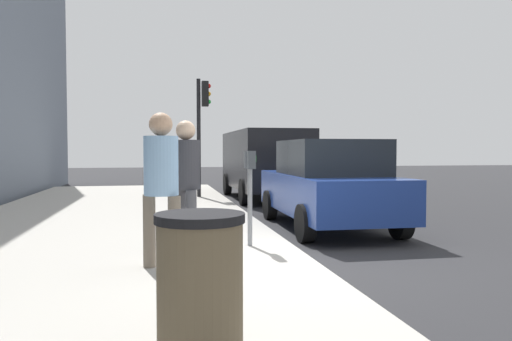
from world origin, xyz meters
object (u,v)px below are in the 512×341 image
(parked_sedan_near, at_px, (328,184))
(trash_bin, at_px, (200,290))
(parking_meter, at_px, (250,178))
(pedestrian_at_meter, at_px, (186,173))
(pedestrian_bystander, at_px, (161,176))
(parked_van_far, at_px, (264,160))
(traffic_signal, at_px, (202,118))

(parked_sedan_near, relative_size, trash_bin, 4.38)
(parking_meter, xyz_separation_m, trash_bin, (-3.92, 1.06, -0.51))
(pedestrian_at_meter, xyz_separation_m, pedestrian_bystander, (-1.02, 0.34, 0.02))
(pedestrian_at_meter, height_order, trash_bin, pedestrian_at_meter)
(parked_van_far, relative_size, trash_bin, 5.16)
(traffic_signal, bearing_deg, pedestrian_bystander, 172.03)
(parking_meter, xyz_separation_m, parked_van_far, (8.31, -2.00, 0.09))
(pedestrian_bystander, bearing_deg, traffic_signal, 35.92)
(parking_meter, relative_size, parked_van_far, 0.27)
(parking_meter, bearing_deg, pedestrian_bystander, 132.88)
(pedestrian_bystander, distance_m, parked_van_far, 10.07)
(parking_meter, distance_m, parked_sedan_near, 2.98)
(parked_sedan_near, height_order, trash_bin, parked_sedan_near)
(pedestrian_at_meter, relative_size, parked_van_far, 0.35)
(pedestrian_at_meter, bearing_deg, parked_sedan_near, 21.73)
(parking_meter, bearing_deg, parked_van_far, -13.56)
(traffic_signal, xyz_separation_m, trash_bin, (-11.81, 1.04, -1.92))
(parking_meter, xyz_separation_m, traffic_signal, (7.89, 0.02, 1.41))
(pedestrian_at_meter, bearing_deg, parked_van_far, 53.69)
(parking_meter, distance_m, traffic_signal, 8.02)
(pedestrian_at_meter, height_order, parked_van_far, parked_van_far)
(pedestrian_at_meter, relative_size, trash_bin, 1.82)
(pedestrian_at_meter, xyz_separation_m, traffic_signal, (8.08, -0.93, 1.33))
(parking_meter, height_order, trash_bin, parking_meter)
(parking_meter, relative_size, trash_bin, 1.40)
(trash_bin, bearing_deg, traffic_signal, -5.03)
(parked_van_far, bearing_deg, pedestrian_bystander, 160.87)
(parking_meter, height_order, pedestrian_at_meter, pedestrian_at_meter)
(parking_meter, height_order, traffic_signal, traffic_signal)
(parked_sedan_near, height_order, parked_van_far, parked_van_far)
(parking_meter, relative_size, parked_sedan_near, 0.32)
(parked_van_far, bearing_deg, parking_meter, 166.44)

